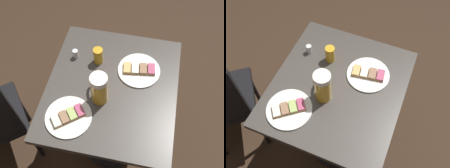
% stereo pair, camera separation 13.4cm
% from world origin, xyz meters
% --- Properties ---
extents(ground_plane, '(6.00, 6.00, 0.00)m').
position_xyz_m(ground_plane, '(0.00, 0.00, 0.00)').
color(ground_plane, '#382619').
extents(cafe_table, '(0.68, 0.75, 0.77)m').
position_xyz_m(cafe_table, '(0.00, 0.00, 0.59)').
color(cafe_table, black).
rests_on(cafe_table, ground_plane).
extents(plate_near, '(0.23, 0.23, 0.03)m').
position_xyz_m(plate_near, '(-0.12, -0.12, 0.78)').
color(plate_near, white).
rests_on(plate_near, cafe_table).
extents(plate_far, '(0.23, 0.23, 0.03)m').
position_xyz_m(plate_far, '(0.17, 0.22, 0.78)').
color(plate_far, white).
rests_on(plate_far, cafe_table).
extents(beer_mug, '(0.10, 0.14, 0.19)m').
position_xyz_m(beer_mug, '(0.05, 0.08, 0.87)').
color(beer_mug, gold).
rests_on(beer_mug, cafe_table).
extents(beer_glass_small, '(0.05, 0.05, 0.10)m').
position_xyz_m(beer_glass_small, '(0.11, -0.15, 0.82)').
color(beer_glass_small, gold).
rests_on(beer_glass_small, cafe_table).
extents(salt_shaker, '(0.03, 0.03, 0.05)m').
position_xyz_m(salt_shaker, '(0.24, -0.15, 0.80)').
color(salt_shaker, silver).
rests_on(salt_shaker, cafe_table).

